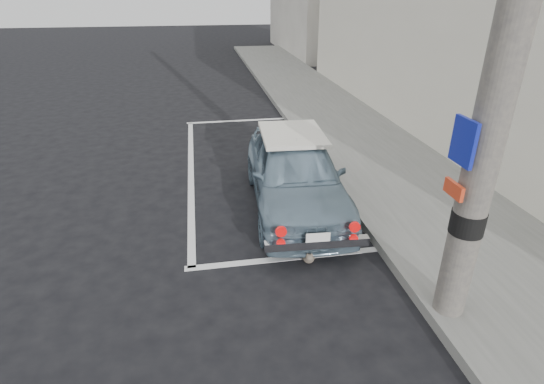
{
  "coord_description": "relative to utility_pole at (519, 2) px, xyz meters",
  "views": [
    {
      "loc": [
        -0.64,
        -5.44,
        3.53
      ],
      "look_at": [
        0.35,
        0.17,
        0.75
      ],
      "focal_mm": 28.0,
      "sensor_mm": 36.0,
      "label": 1
    }
  ],
  "objects": [
    {
      "name": "pline_rear",
      "position": [
        -1.55,
        1.5,
        -3.4
      ],
      "size": [
        3.0,
        0.12,
        0.01
      ],
      "primitive_type": "cube",
      "color": "silver",
      "rests_on": "ground"
    },
    {
      "name": "utility_pole",
      "position": [
        0.0,
        0.0,
        0.0
      ],
      "size": [
        0.44,
        0.36,
        7.0
      ],
      "color": "#4C4947",
      "rests_on": "ground"
    },
    {
      "name": "retro_coupe",
      "position": [
        -1.14,
        3.07,
        -2.76
      ],
      "size": [
        1.72,
        3.84,
        1.28
      ],
      "rotation": [
        0.0,
        0.0,
        -0.06
      ],
      "color": "slate",
      "rests_on": "ground"
    },
    {
      "name": "sidewalk",
      "position": [
        1.15,
        4.0,
        -3.33
      ],
      "size": [
        2.8,
        40.0,
        0.15
      ],
      "primitive_type": "cube",
      "color": "#62625E",
      "rests_on": "ground"
    },
    {
      "name": "pline_side",
      "position": [
        -2.95,
        5.0,
        -3.4
      ],
      "size": [
        0.12,
        7.0,
        0.01
      ],
      "primitive_type": "cube",
      "color": "silver",
      "rests_on": "ground"
    },
    {
      "name": "ground",
      "position": [
        -2.05,
        2.0,
        -3.4
      ],
      "size": [
        80.0,
        80.0,
        0.0
      ],
      "primitive_type": "plane",
      "color": "black",
      "rests_on": "ground"
    },
    {
      "name": "cat",
      "position": [
        -1.31,
        1.38,
        -3.3
      ],
      "size": [
        0.22,
        0.41,
        0.22
      ],
      "rotation": [
        0.0,
        0.0,
        -0.15
      ],
      "color": "#7B6A5D",
      "rests_on": "ground"
    },
    {
      "name": "pline_front",
      "position": [
        -1.55,
        8.5,
        -3.4
      ],
      "size": [
        3.0,
        0.12,
        0.01
      ],
      "primitive_type": "cube",
      "color": "silver",
      "rests_on": "ground"
    }
  ]
}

